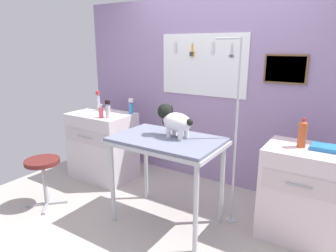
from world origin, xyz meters
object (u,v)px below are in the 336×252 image
object	(u,v)px
counter_left	(103,146)
pump_bottle_white	(98,102)
stool	(43,167)
cabinet_right	(302,193)
grooming_table	(167,147)
grooming_arm	(234,142)
soda_bottle	(302,134)
dog	(174,120)

from	to	relation	value
counter_left	pump_bottle_white	size ratio (longest dim) A/B	3.31
stool	pump_bottle_white	distance (m)	1.14
cabinet_right	pump_bottle_white	xyz separation A→B (m)	(-2.59, 0.08, 0.56)
grooming_table	grooming_arm	size ratio (longest dim) A/B	0.58
cabinet_right	soda_bottle	world-z (taller)	soda_bottle
counter_left	stool	xyz separation A→B (m)	(-0.00, -0.90, 0.01)
dog	pump_bottle_white	xyz separation A→B (m)	(-1.46, 0.47, -0.05)
grooming_table	dog	size ratio (longest dim) A/B	2.46
grooming_arm	stool	bearing A→B (deg)	-156.15
dog	soda_bottle	world-z (taller)	dog
dog	pump_bottle_white	bearing A→B (deg)	162.26
grooming_table	cabinet_right	distance (m)	1.29
grooming_arm	dog	size ratio (longest dim) A/B	4.22
soda_bottle	pump_bottle_white	bearing A→B (deg)	178.23
pump_bottle_white	cabinet_right	bearing A→B (deg)	-1.87
grooming_table	soda_bottle	size ratio (longest dim) A/B	4.05
pump_bottle_white	counter_left	bearing A→B (deg)	-34.78
grooming_arm	counter_left	world-z (taller)	grooming_arm
soda_bottle	stool	bearing A→B (deg)	-159.04
grooming_arm	cabinet_right	size ratio (longest dim) A/B	2.09
dog	stool	world-z (taller)	dog
grooming_arm	soda_bottle	world-z (taller)	grooming_arm
stool	soda_bottle	xyz separation A→B (m)	(2.40, 0.92, 0.53)
counter_left	soda_bottle	distance (m)	2.46
pump_bottle_white	grooming_table	bearing A→B (deg)	-20.69
cabinet_right	counter_left	bearing A→B (deg)	-179.77
counter_left	soda_bottle	xyz separation A→B (m)	(2.40, 0.02, 0.54)
grooming_table	dog	xyz separation A→B (m)	(0.03, 0.07, 0.25)
dog	stool	distance (m)	1.55
stool	soda_bottle	distance (m)	2.62
dog	pump_bottle_white	distance (m)	1.54
grooming_arm	cabinet_right	xyz separation A→B (m)	(0.62, 0.10, -0.41)
stool	grooming_table	bearing A→B (deg)	19.28
counter_left	cabinet_right	xyz separation A→B (m)	(2.46, 0.01, -0.01)
dog	soda_bottle	bearing A→B (deg)	20.00
cabinet_right	stool	xyz separation A→B (m)	(-2.46, -0.91, 0.02)
grooming_table	soda_bottle	xyz separation A→B (m)	(1.10, 0.46, 0.19)
dog	soda_bottle	size ratio (longest dim) A/B	1.65
cabinet_right	grooming_table	bearing A→B (deg)	-158.38
grooming_arm	dog	xyz separation A→B (m)	(-0.51, -0.28, 0.20)
grooming_arm	soda_bottle	size ratio (longest dim) A/B	6.96
counter_left	grooming_table	bearing A→B (deg)	-19.01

